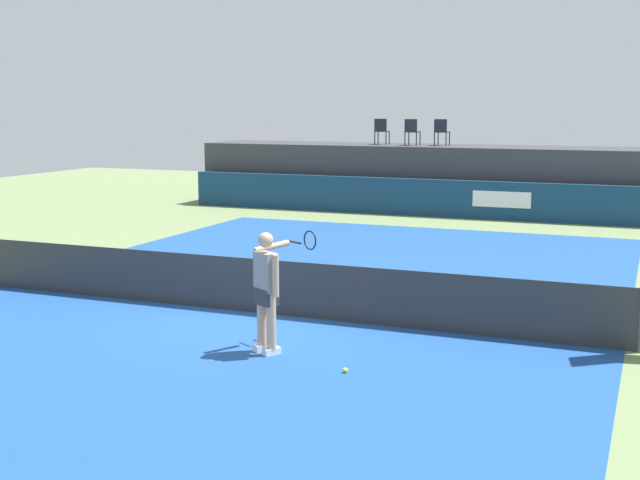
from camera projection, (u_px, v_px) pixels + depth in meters
ground_plane at (322, 280)px, 17.23m from camera, size 48.00×48.00×0.00m
court_inner at (258, 313)px, 14.49m from camera, size 12.00×22.00×0.00m
sponsor_wall at (445, 199)px, 26.73m from camera, size 18.00×0.22×1.20m
spectator_platform at (458, 178)px, 28.30m from camera, size 18.00×2.80×2.20m
spectator_chair_far_left at (381, 130)px, 28.98m from camera, size 0.45×0.45×0.89m
spectator_chair_left at (412, 131)px, 28.28m from camera, size 0.46×0.46×0.89m
spectator_chair_center at (442, 131)px, 28.19m from camera, size 0.47×0.47×0.89m
tennis_net at (257, 286)px, 14.41m from camera, size 12.40×0.02×0.95m
tennis_player at (268, 288)px, 12.02m from camera, size 0.68×1.26×1.77m
tennis_ball at (345, 370)px, 11.23m from camera, size 0.07×0.07×0.07m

